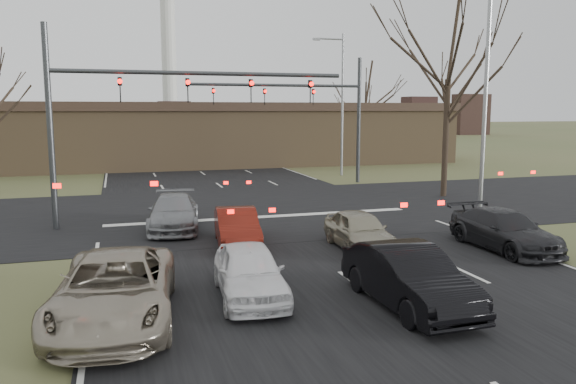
% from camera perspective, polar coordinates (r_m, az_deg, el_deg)
% --- Properties ---
extents(ground, '(360.00, 360.00, 0.00)m').
position_cam_1_polar(ground, '(13.09, 12.23, -12.93)').
color(ground, '#47532C').
rests_on(ground, ground).
extents(road_main, '(14.00, 300.00, 0.02)m').
position_cam_1_polar(road_main, '(71.02, -12.11, 4.38)').
color(road_main, black).
rests_on(road_main, ground).
extents(road_cross, '(200.00, 14.00, 0.02)m').
position_cam_1_polar(road_cross, '(26.73, -3.62, -1.78)').
color(road_cross, black).
rests_on(road_cross, ground).
extents(building, '(42.40, 10.40, 5.30)m').
position_cam_1_polar(building, '(49.31, -7.62, 5.91)').
color(building, olive).
rests_on(building, ground).
extents(mast_arm_near, '(12.12, 0.24, 8.00)m').
position_cam_1_polar(mast_arm_near, '(23.62, -15.16, 8.95)').
color(mast_arm_near, '#383A3D').
rests_on(mast_arm_near, ground).
extents(mast_arm_far, '(11.12, 0.24, 8.00)m').
position_cam_1_polar(mast_arm_far, '(35.77, 3.06, 8.84)').
color(mast_arm_far, '#383A3D').
rests_on(mast_arm_far, ground).
extents(streetlight_right_near, '(2.34, 0.25, 10.00)m').
position_cam_1_polar(streetlight_right_near, '(25.44, 19.13, 9.87)').
color(streetlight_right_near, gray).
rests_on(streetlight_right_near, ground).
extents(streetlight_right_far, '(2.34, 0.25, 10.00)m').
position_cam_1_polar(streetlight_right_far, '(40.64, 5.32, 9.56)').
color(streetlight_right_far, gray).
rests_on(streetlight_right_far, ground).
extents(tree_right_near, '(6.90, 6.90, 11.50)m').
position_cam_1_polar(tree_right_near, '(31.88, 16.14, 15.58)').
color(tree_right_near, black).
rests_on(tree_right_near, ground).
extents(tree_right_far, '(5.40, 5.40, 9.00)m').
position_cam_1_polar(tree_right_far, '(50.28, 7.92, 10.84)').
color(tree_right_far, black).
rests_on(tree_right_far, ground).
extents(car_silver_suv, '(3.14, 5.74, 1.52)m').
position_cam_1_polar(car_silver_suv, '(13.20, -17.19, -9.44)').
color(car_silver_suv, gray).
rests_on(car_silver_suv, ground).
extents(car_white_sedan, '(1.93, 4.11, 1.36)m').
position_cam_1_polar(car_white_sedan, '(14.27, -3.93, -8.07)').
color(car_white_sedan, white).
rests_on(car_white_sedan, ground).
extents(car_black_hatch, '(1.67, 4.52, 1.48)m').
position_cam_1_polar(car_black_hatch, '(13.90, 12.14, -8.44)').
color(car_black_hatch, black).
rests_on(car_black_hatch, ground).
extents(car_charcoal_sedan, '(1.88, 4.61, 1.34)m').
position_cam_1_polar(car_charcoal_sedan, '(20.40, 21.14, -3.64)').
color(car_charcoal_sedan, black).
rests_on(car_charcoal_sedan, ground).
extents(car_grey_ahead, '(2.53, 4.91, 1.36)m').
position_cam_1_polar(car_grey_ahead, '(22.71, -11.52, -2.04)').
color(car_grey_ahead, gray).
rests_on(car_grey_ahead, ground).
extents(car_red_ahead, '(1.79, 4.06, 1.30)m').
position_cam_1_polar(car_red_ahead, '(19.67, -5.22, -3.60)').
color(car_red_ahead, '#60160D').
rests_on(car_red_ahead, ground).
extents(car_silver_ahead, '(1.72, 3.94, 1.32)m').
position_cam_1_polar(car_silver_ahead, '(19.21, 7.29, -3.89)').
color(car_silver_ahead, gray).
rests_on(car_silver_ahead, ground).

